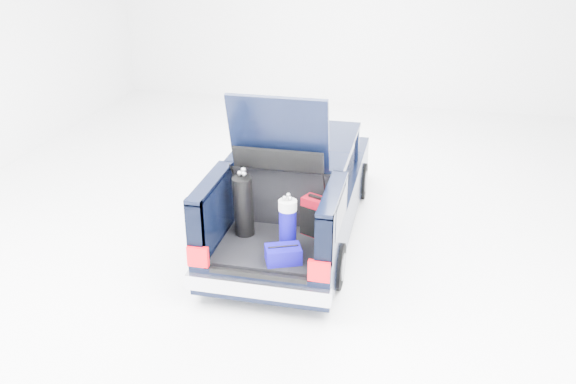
% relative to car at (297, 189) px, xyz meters
% --- Properties ---
extents(ground, '(14.00, 14.00, 0.00)m').
position_rel_car_xyz_m(ground, '(0.00, -0.11, -0.67)').
color(ground, white).
rests_on(ground, ground).
extents(car, '(1.87, 4.65, 2.47)m').
position_rel_car_xyz_m(car, '(0.00, 0.00, 0.00)').
color(car, black).
rests_on(car, ground).
extents(red_suitcase, '(0.39, 0.34, 0.56)m').
position_rel_car_xyz_m(red_suitcase, '(0.50, -1.19, 0.19)').
color(red_suitcase, maroon).
rests_on(red_suitcase, car).
extents(black_golf_bag, '(0.29, 0.34, 0.93)m').
position_rel_car_xyz_m(black_golf_bag, '(-0.41, -1.40, 0.35)').
color(black_golf_bag, black).
rests_on(black_golf_bag, car).
extents(blue_golf_bag, '(0.26, 0.26, 0.77)m').
position_rel_car_xyz_m(blue_golf_bag, '(0.23, -1.66, 0.28)').
color(blue_golf_bag, black).
rests_on(blue_golf_bag, car).
extents(blue_duffel, '(0.50, 0.42, 0.22)m').
position_rel_car_xyz_m(blue_duffel, '(0.24, -1.96, 0.03)').
color(blue_duffel, '#0C0577').
rests_on(blue_duffel, car).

